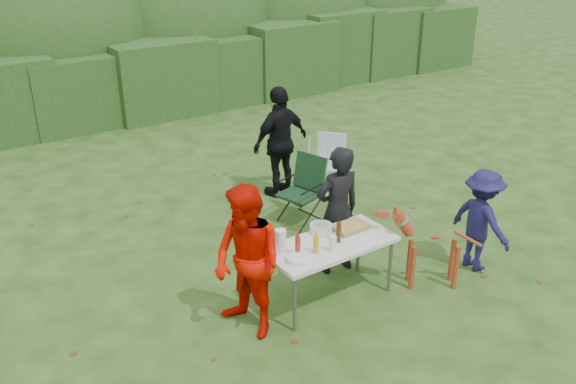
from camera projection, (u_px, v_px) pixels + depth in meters
ground at (310, 307)px, 6.94m from camera, size 80.00×80.00×0.00m
hedge_row at (81, 86)px, 12.59m from camera, size 22.00×1.40×1.70m
shrub_backdrop at (54, 38)px, 13.48m from camera, size 20.00×2.60×3.20m
folding_table at (330, 247)px, 6.82m from camera, size 1.50×0.70×0.74m
person_cook at (337, 211)px, 7.35m from camera, size 0.63×0.45×1.64m
person_red_jacket at (248, 263)px, 6.22m from camera, size 0.78×0.92×1.67m
person_black_puffy at (281, 142)px, 9.41m from camera, size 1.07×0.55×1.75m
child at (481, 220)px, 7.47m from camera, size 0.51×0.86×1.32m
dog at (434, 249)px, 7.17m from camera, size 1.09×0.91×0.98m
camping_chair at (300, 191)px, 8.69m from camera, size 0.76×0.76×0.97m
lawn_chair at (329, 163)px, 9.75m from camera, size 0.75×0.75×0.90m
food_tray at (350, 228)px, 7.08m from camera, size 0.45×0.30×0.02m
focaccia_bread at (350, 226)px, 7.07m from camera, size 0.40×0.26×0.04m
mustard_bottle at (316, 244)px, 6.55m from camera, size 0.06×0.06×0.20m
ketchup_bottle at (298, 246)px, 6.50m from camera, size 0.06×0.06×0.22m
beer_bottle at (339, 232)px, 6.76m from camera, size 0.06×0.06×0.24m
paper_towel_roll at (281, 241)px, 6.56m from camera, size 0.12×0.12×0.26m
cup_stack at (333, 244)px, 6.58m from camera, size 0.08×0.08×0.18m
pasta_bowl at (321, 229)px, 6.99m from camera, size 0.26×0.26×0.10m
plate_stack at (298, 259)px, 6.42m from camera, size 0.24×0.24×0.05m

